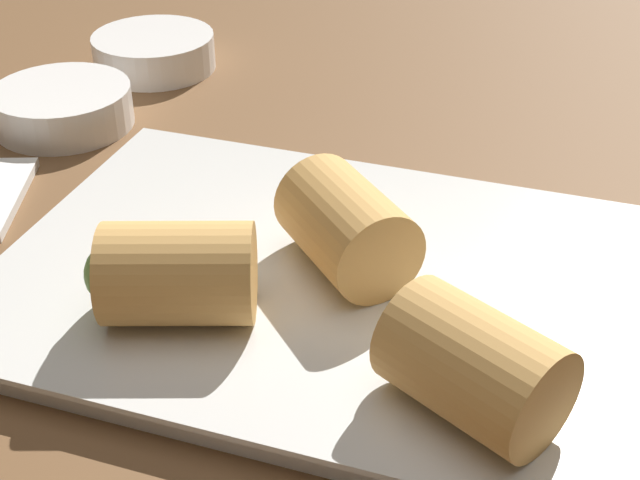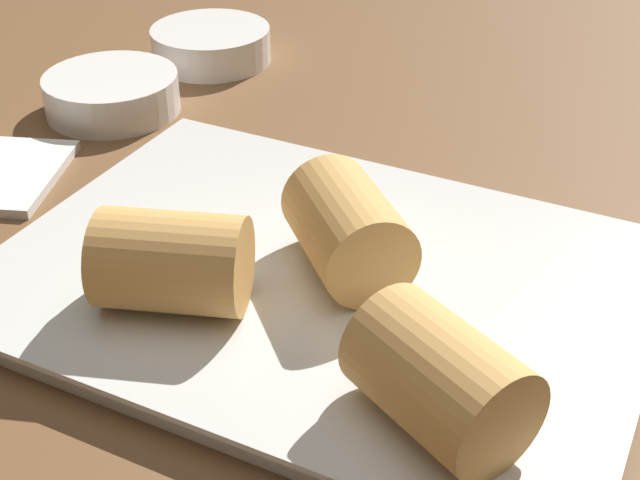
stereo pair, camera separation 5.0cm
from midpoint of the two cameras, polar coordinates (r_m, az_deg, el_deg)
The scene contains 7 objects.
table_surface at distance 43.89cm, azimuth -0.07°, elevation -6.19°, with size 180.00×140.00×2.00cm.
serving_plate at distance 44.28cm, azimuth -3.24°, elevation -2.96°, with size 31.72×23.21×1.50cm.
roll_front_left at distance 40.68cm, azimuth -13.15°, elevation -2.24°, with size 8.02×6.63×4.71cm.
roll_front_right at distance 35.14cm, azimuth 5.28°, elevation -7.89°, with size 8.17×7.31×4.71cm.
roll_back_left at distance 43.15cm, azimuth -1.84°, elevation 0.98°, with size 8.12×8.10×4.71cm.
dipping_bowl_near at distance 63.93cm, azimuth -18.36°, elevation 8.11°, with size 9.32×9.32×2.69cm.
dipping_bowl_far at distance 71.64cm, azimuth -12.61°, elevation 11.71°, with size 9.32×9.32×2.69cm.
Camera 1 is at (8.45, -33.06, 28.93)cm, focal length 50.00 mm.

